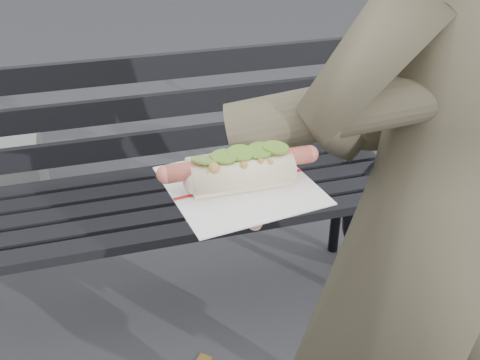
% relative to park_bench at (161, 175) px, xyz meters
% --- Properties ---
extents(park_bench, '(1.50, 0.44, 0.88)m').
position_rel_park_bench_xyz_m(park_bench, '(0.00, 0.00, 0.00)').
color(park_bench, black).
rests_on(park_bench, ground).
extents(person, '(0.64, 0.46, 1.64)m').
position_rel_park_bench_xyz_m(person, '(0.40, -0.81, 0.30)').
color(person, '#4D4733').
rests_on(person, ground).
extents(held_hotdog, '(0.63, 0.32, 0.20)m').
position_rel_park_bench_xyz_m(held_hotdog, '(0.19, -0.86, 0.54)').
color(held_hotdog, '#4D4733').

